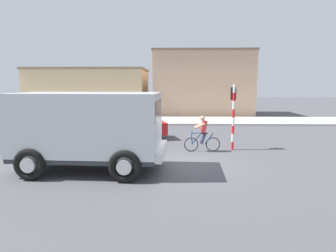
# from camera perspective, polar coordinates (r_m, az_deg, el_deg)

# --- Properties ---
(ground_plane) EXTENTS (120.00, 120.00, 0.00)m
(ground_plane) POSITION_cam_1_polar(r_m,az_deg,el_deg) (11.94, 2.92, -7.44)
(ground_plane) COLOR #4C4C51
(sidewalk_far) EXTENTS (80.00, 5.00, 0.16)m
(sidewalk_far) POSITION_cam_1_polar(r_m,az_deg,el_deg) (25.16, 2.11, 1.04)
(sidewalk_far) COLOR #ADADA8
(sidewalk_far) RESTS_ON ground
(truck_foreground) EXTENTS (5.53, 3.03, 2.90)m
(truck_foreground) POSITION_cam_1_polar(r_m,az_deg,el_deg) (11.13, -15.12, -0.09)
(truck_foreground) COLOR #B2B7BC
(truck_foreground) RESTS_ON ground
(cyclist) EXTENTS (1.73, 0.50, 1.72)m
(cyclist) POSITION_cam_1_polar(r_m,az_deg,el_deg) (14.06, 6.74, -1.50)
(cyclist) COLOR black
(cyclist) RESTS_ON ground
(traffic_light_pole) EXTENTS (0.24, 0.43, 3.20)m
(traffic_light_pole) POSITION_cam_1_polar(r_m,az_deg,el_deg) (14.61, 12.60, 3.49)
(traffic_light_pole) COLOR red
(traffic_light_pole) RESTS_ON ground
(car_red_near) EXTENTS (4.32, 2.77, 1.60)m
(car_red_near) POSITION_cam_1_polar(r_m,az_deg,el_deg) (17.06, -7.13, 0.05)
(car_red_near) COLOR red
(car_red_near) RESTS_ON ground
(car_white_mid) EXTENTS (4.13, 2.13, 1.60)m
(car_white_mid) POSITION_cam_1_polar(r_m,az_deg,el_deg) (19.76, -18.50, 0.80)
(car_white_mid) COLOR #1E2328
(car_white_mid) RESTS_ON ground
(building_corner_left) EXTENTS (11.98, 7.25, 4.82)m
(building_corner_left) POSITION_cam_1_polar(r_m,az_deg,el_deg) (32.84, -14.71, 6.54)
(building_corner_left) COLOR #D1B284
(building_corner_left) RESTS_ON ground
(building_mid_block) EXTENTS (10.13, 6.09, 6.57)m
(building_mid_block) POSITION_cam_1_polar(r_m,az_deg,el_deg) (31.29, 6.60, 8.29)
(building_mid_block) COLOR tan
(building_mid_block) RESTS_ON ground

